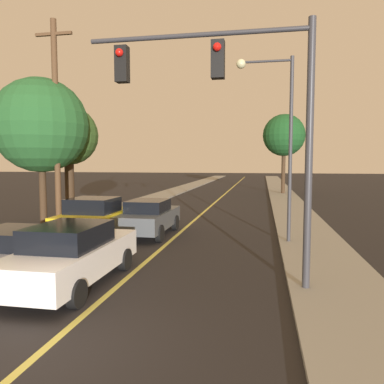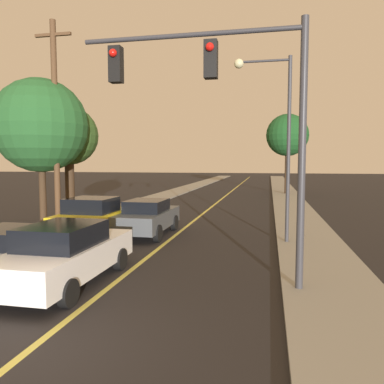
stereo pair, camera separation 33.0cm
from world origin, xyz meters
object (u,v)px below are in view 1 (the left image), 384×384
car_near_lane_second (149,217)px  tree_left_near (41,126)px  utility_pole_left (56,125)px  tree_right_near (284,135)px  streetlamp_right (277,123)px  tree_left_far (68,137)px  car_near_lane_front (72,254)px  car_outer_lane_front (15,252)px  traffic_signal_mast (235,98)px  car_outer_lane_second (95,219)px

car_near_lane_second → tree_left_near: tree_left_near is taller
utility_pole_left → tree_right_near: (10.43, 22.88, 0.98)m
streetlamp_right → utility_pole_left: 8.95m
tree_left_near → tree_left_far: 1.87m
car_near_lane_front → car_outer_lane_front: bearing=169.7°
utility_pole_left → tree_left_near: size_ratio=1.33×
car_near_lane_second → traffic_signal_mast: traffic_signal_mast is taller
tree_left_far → car_near_lane_second: bearing=-15.7°
traffic_signal_mast → tree_left_near: size_ratio=0.96×
car_near_lane_front → tree_left_near: (-4.64, 6.08, 3.91)m
utility_pole_left → tree_left_far: utility_pole_left is taller
traffic_signal_mast → utility_pole_left: bearing=146.6°
car_outer_lane_second → traffic_signal_mast: traffic_signal_mast is taller
utility_pole_left → car_outer_lane_second: bearing=-11.4°
utility_pole_left → tree_right_near: 25.17m
streetlamp_right → tree_left_near: size_ratio=1.05×
streetlamp_right → tree_left_near: bearing=179.3°
car_near_lane_second → utility_pole_left: size_ratio=0.49×
utility_pole_left → tree_left_near: 1.05m
car_near_lane_front → traffic_signal_mast: 5.68m
tree_left_near → car_outer_lane_second: bearing=-15.6°
car_near_lane_second → streetlamp_right: streetlamp_right is taller
car_near_lane_second → tree_right_near: size_ratio=0.57×
car_outer_lane_second → tree_right_near: size_ratio=0.51×
car_outer_lane_second → streetlamp_right: (7.16, 0.64, 3.76)m
traffic_signal_mast → tree_left_near: bearing=147.6°
car_near_lane_front → streetlamp_right: (5.28, 5.95, 3.82)m
car_near_lane_second → traffic_signal_mast: (4.08, -6.11, 3.91)m
car_near_lane_front → tree_left_far: size_ratio=0.82×
car_near_lane_front → traffic_signal_mast: bearing=7.7°
car_outer_lane_second → tree_right_near: 25.26m
car_outer_lane_front → tree_left_near: 7.52m
car_near_lane_front → utility_pole_left: size_ratio=0.53×
car_near_lane_second → tree_left_near: 6.10m
traffic_signal_mast → utility_pole_left: size_ratio=0.72×
car_near_lane_second → utility_pole_left: utility_pole_left is taller
car_near_lane_front → car_near_lane_second: 6.66m
car_near_lane_front → tree_left_near: 8.58m
tree_right_near → tree_left_far: bearing=-118.3°
car_near_lane_front → car_near_lane_second: (-0.00, 6.66, -0.01)m
traffic_signal_mast → car_near_lane_front: bearing=-172.3°
car_outer_lane_second → utility_pole_left: 4.24m
car_outer_lane_front → tree_right_near: tree_right_near is taller
car_near_lane_front → car_near_lane_second: size_ratio=1.08×
tree_left_far → tree_right_near: bearing=61.7°
streetlamp_right → tree_left_far: streetlamp_right is taller
car_near_lane_second → tree_right_near: 23.43m
tree_left_far → streetlamp_right: bearing=-11.4°
car_outer_lane_front → car_outer_lane_second: 4.97m
tree_left_near → tree_left_far: bearing=81.2°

